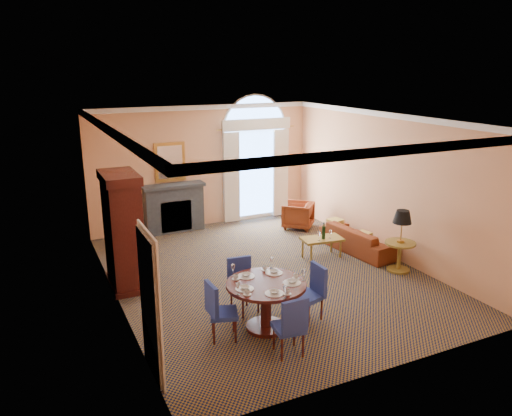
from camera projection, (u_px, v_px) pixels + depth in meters
name	position (u px, v px, depth m)	size (l,w,h in m)	color
ground	(266.00, 274.00, 10.34)	(7.50, 7.50, 0.00)	#101633
room_envelope	(251.00, 149.00, 10.22)	(6.04, 7.52, 3.45)	#E7A06E
armoire	(123.00, 233.00, 9.52)	(0.65, 1.15, 2.26)	#37100C
dining_table	(266.00, 295.00, 8.04)	(1.30, 1.30, 1.02)	#37100C
dining_chair_north	(242.00, 281.00, 8.69)	(0.51, 0.51, 0.96)	navy
dining_chair_south	(292.00, 323.00, 7.27)	(0.48, 0.48, 0.96)	navy
dining_chair_east	(313.00, 289.00, 8.39)	(0.54, 0.54, 0.96)	navy
dining_chair_west	(218.00, 308.00, 7.73)	(0.54, 0.54, 0.96)	navy
sofa	(359.00, 239.00, 11.56)	(1.98, 0.77, 0.58)	maroon
armchair	(298.00, 215.00, 13.22)	(0.74, 0.76, 0.69)	maroon
coffee_table	(322.00, 239.00, 11.13)	(0.96, 0.61, 0.85)	olive
side_table	(401.00, 233.00, 10.30)	(0.64, 0.64, 1.29)	olive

